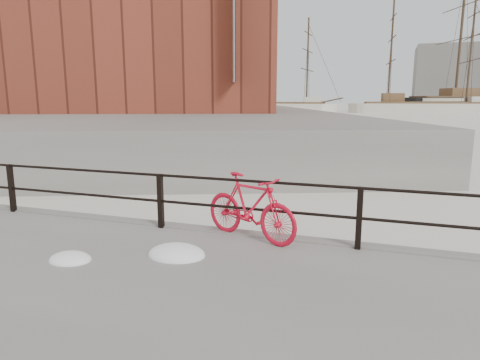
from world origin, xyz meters
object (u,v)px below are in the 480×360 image
Objects in this scene: schooner_mid at (425,113)px; workboat_far at (152,119)px; workboat_near at (132,125)px; bicycle at (250,207)px; schooner_left at (279,111)px.

schooner_mid is 2.46× the size of workboat_far.
schooner_mid reaches higher than workboat_near.
workboat_near reaches higher than bicycle.
schooner_left is 1.88× the size of workboat_near.
bicycle is 79.50m from schooner_left.
schooner_left is 46.09m from workboat_near.
workboat_far is (-34.93, -34.74, 0.00)m from schooner_mid.
bicycle is 77.27m from schooner_mid.
schooner_mid is 1.19× the size of schooner_left.
workboat_near is at bearing -131.46° from schooner_mid.
workboat_far is at bearing -142.25° from schooner_mid.
workboat_near and workboat_far have the same top height.
schooner_left is 36.19m from workboat_far.
workboat_far is (-3.91, 10.63, 0.00)m from workboat_near.
schooner_left reaches higher than workboat_far.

